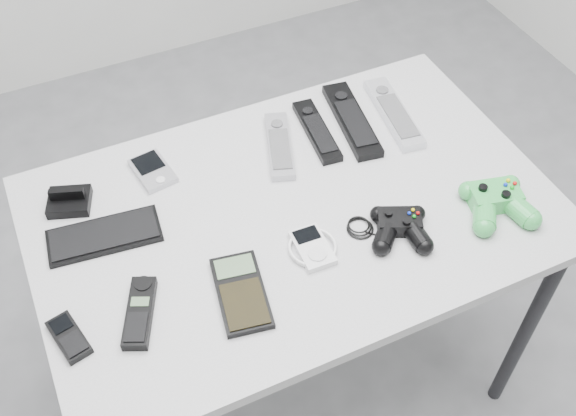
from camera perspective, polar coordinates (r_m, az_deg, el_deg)
name	(u,v)px	position (r m, az deg, el deg)	size (l,w,h in m)	color
floor	(287,410)	(1.96, -0.07, -16.70)	(3.50, 3.50, 0.00)	slate
desk	(294,228)	(1.45, 0.51, -1.69)	(1.08, 0.69, 0.72)	#9E9DA0
pda_keyboard	(104,235)	(1.40, -15.29, -2.24)	(0.22, 0.09, 0.01)	black
dock_bracket	(68,198)	(1.47, -18.13, 0.83)	(0.09, 0.08, 0.05)	black
pda	(153,170)	(1.50, -11.39, 3.14)	(0.07, 0.11, 0.02)	#A6A5AD
remote_silver_a	(279,145)	(1.52, -0.73, 5.35)	(0.05, 0.21, 0.02)	#A6A5AD
remote_black_a	(317,130)	(1.56, 2.45, 6.58)	(0.05, 0.21, 0.02)	black
remote_black_b	(352,119)	(1.59, 5.42, 7.48)	(0.06, 0.26, 0.02)	black
remote_silver_b	(394,113)	(1.62, 8.93, 7.98)	(0.06, 0.25, 0.03)	silver
mobile_phone	(69,337)	(1.28, -18.07, -10.34)	(0.05, 0.10, 0.02)	black
cordless_handset	(140,312)	(1.27, -12.45, -8.61)	(0.05, 0.15, 0.02)	black
calculator	(241,292)	(1.27, -3.99, -7.13)	(0.09, 0.18, 0.02)	black
mp3_player	(312,247)	(1.33, 2.08, -3.33)	(0.10, 0.10, 0.02)	silver
controller_black	(400,226)	(1.37, 9.46, -1.50)	(0.21, 0.13, 0.04)	black
controller_green	(497,201)	(1.45, 17.30, 0.61)	(0.14, 0.15, 0.05)	#24872E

